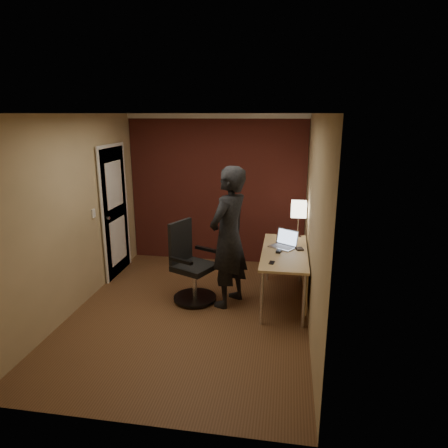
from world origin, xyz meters
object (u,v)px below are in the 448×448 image
Objects in this scene: desk at (290,260)px; phone at (272,263)px; wallet at (299,249)px; mouse at (279,251)px; laptop at (285,242)px; desk_lamp at (299,210)px; office_chair at (190,267)px; person at (229,238)px.

phone is at bearing -114.97° from desk.
desk is at bearing 73.17° from phone.
phone is 0.66m from wallet.
mouse is at bearing 87.94° from phone.
wallet is at bearing 40.52° from mouse.
laptop is 0.23m from wallet.
desk_lamp reaches higher than laptop.
office_chair is at bearing -150.34° from desk_lamp.
person is at bearing -3.12° from office_chair.
mouse is 1.22m from office_chair.
office_chair is at bearing -173.33° from desk.
desk_lamp reaches higher than wallet.
desk is 0.86m from desk_lamp.
desk_lamp is 1.26m from phone.
laptop is 4.17× the size of mouse.
laptop reaches higher than wallet.
laptop is at bearing 83.99° from mouse.
phone is (-0.33, -1.14, -0.41)m from desk_lamp.
mouse is (-0.07, -0.25, -0.05)m from laptop.
phone is 0.06× the size of person.
mouse is 0.32m from wallet.
desk is at bearing -147.14° from wallet.
desk_lamp is 1.26m from person.
wallet reaches higher than phone.
person reaches higher than wallet.
person is (-0.72, -0.36, 0.14)m from laptop.
laptop is at bearing 14.60° from office_chair.
wallet is (0.02, -0.58, -0.41)m from desk_lamp.
desk is 15.00× the size of mouse.
office_chair is at bearing -166.25° from mouse.
desk is 0.20m from wallet.
laptop is 0.27m from mouse.
desk is 0.27m from laptop.
office_chair is (-1.44, -0.82, -0.67)m from desk_lamp.
person reaches higher than mouse.
person is at bearing -160.81° from mouse.
wallet is (0.27, 0.16, -0.01)m from mouse.
laptop is at bearing 114.64° from desk.
mouse reaches higher than desk.
wallet is 0.98m from person.
desk_lamp reaches higher than mouse.
office_chair is 0.58× the size of person.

